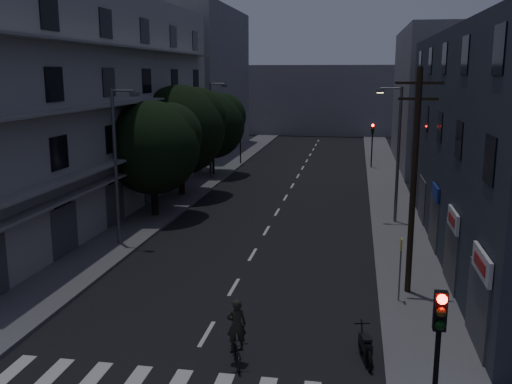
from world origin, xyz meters
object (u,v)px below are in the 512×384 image
(utility_pole, at_px, (414,178))
(motorcycle, at_px, (365,347))
(bus_stop_sign, at_px, (401,258))
(cyclist, at_px, (237,342))
(traffic_signal_near, at_px, (438,341))

(utility_pole, xyz_separation_m, motorcycle, (-1.78, -5.87, -4.41))
(bus_stop_sign, bearing_deg, utility_pole, 67.86)
(cyclist, bearing_deg, motorcycle, -6.10)
(cyclist, bearing_deg, traffic_signal_near, -53.71)
(motorcycle, bearing_deg, bus_stop_sign, 62.72)
(utility_pole, distance_m, bus_stop_sign, 3.19)
(traffic_signal_near, relative_size, cyclist, 1.93)
(traffic_signal_near, bearing_deg, utility_pole, 88.10)
(traffic_signal_near, height_order, cyclist, traffic_signal_near)
(bus_stop_sign, bearing_deg, motorcycle, -105.69)
(utility_pole, bearing_deg, traffic_signal_near, -91.90)
(bus_stop_sign, distance_m, cyclist, 7.86)
(motorcycle, distance_m, cyclist, 4.06)
(cyclist, bearing_deg, bus_stop_sign, 28.64)
(traffic_signal_near, xyz_separation_m, cyclist, (-5.39, 3.85, -2.38))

